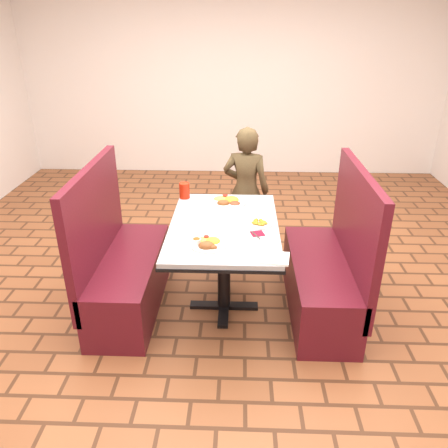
{
  "coord_description": "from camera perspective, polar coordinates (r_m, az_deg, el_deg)",
  "views": [
    {
      "loc": [
        0.11,
        -2.93,
        2.13
      ],
      "look_at": [
        0.0,
        0.0,
        0.75
      ],
      "focal_mm": 35.0,
      "sensor_mm": 36.0,
      "label": 1
    }
  ],
  "objects": [
    {
      "name": "diner_person",
      "position": [
        4.25,
        2.87,
        4.4
      ],
      "size": [
        0.51,
        0.39,
        1.24
      ],
      "primitive_type": "imported",
      "rotation": [
        0.0,
        0.0,
        2.93
      ],
      "color": "brown",
      "rests_on": "ground"
    },
    {
      "name": "spoon_utensil",
      "position": [
        3.07,
        4.17,
        -1.49
      ],
      "size": [
        0.07,
        0.12,
        0.0
      ],
      "primitive_type": "cube",
      "rotation": [
        0.0,
        0.0,
        0.45
      ],
      "color": "#B8B8BC",
      "rests_on": "dining_table"
    },
    {
      "name": "lettuce_shreds",
      "position": [
        3.29,
        0.74,
        0.45
      ],
      "size": [
        0.28,
        0.32,
        0.0
      ],
      "primitive_type": null,
      "color": "#A4CD52",
      "rests_on": "dining_table"
    },
    {
      "name": "knife_utensil",
      "position": [
        2.9,
        -1.95,
        -3.0
      ],
      "size": [
        0.09,
        0.15,
        0.0
      ],
      "primitive_type": "cube",
      "rotation": [
        0.0,
        0.0,
        0.5
      ],
      "color": "silver",
      "rests_on": "dining_table"
    },
    {
      "name": "paper_napkin",
      "position": [
        2.79,
        6.25,
        -4.41
      ],
      "size": [
        0.24,
        0.19,
        0.01
      ],
      "primitive_type": "cube",
      "rotation": [
        0.0,
        0.0,
        -0.14
      ],
      "color": "white",
      "rests_on": "dining_table"
    },
    {
      "name": "plantain_plate",
      "position": [
        3.23,
        4.65,
        0.1
      ],
      "size": [
        0.19,
        0.19,
        0.03
      ],
      "rotation": [
        0.0,
        0.0,
        -0.25
      ],
      "color": "white",
      "rests_on": "dining_table"
    },
    {
      "name": "fork_utensil",
      "position": [
        2.94,
        -1.26,
        -2.59
      ],
      "size": [
        0.06,
        0.15,
        0.0
      ],
      "primitive_type": "cube",
      "rotation": [
        0.0,
        0.0,
        -0.36
      ],
      "color": "silver",
      "rests_on": "dining_table"
    },
    {
      "name": "near_dinner_plate",
      "position": [
        2.92,
        -2.16,
        -2.34
      ],
      "size": [
        0.25,
        0.25,
        0.08
      ],
      "rotation": [
        0.0,
        0.0,
        -0.24
      ],
      "color": "white",
      "rests_on": "dining_table"
    },
    {
      "name": "booth_bench_right",
      "position": [
        3.5,
        13.24,
        -6.44
      ],
      "size": [
        0.47,
        1.2,
        1.17
      ],
      "color": "maroon",
      "rests_on": "ground"
    },
    {
      "name": "red_tumbler",
      "position": [
        3.71,
        -5.19,
        4.37
      ],
      "size": [
        0.09,
        0.09,
        0.13
      ],
      "primitive_type": "cylinder",
      "color": "red",
      "rests_on": "dining_table"
    },
    {
      "name": "room",
      "position": [
        2.94,
        0.0,
        20.97
      ],
      "size": [
        7.0,
        7.04,
        2.82
      ],
      "color": "#9B5832",
      "rests_on": "ground"
    },
    {
      "name": "far_dinner_plate",
      "position": [
        3.6,
        0.47,
        3.14
      ],
      "size": [
        0.3,
        0.3,
        0.08
      ],
      "rotation": [
        0.0,
        0.0,
        0.35
      ],
      "color": "white",
      "rests_on": "dining_table"
    },
    {
      "name": "maroon_napkin",
      "position": [
        3.1,
        4.39,
        -1.26
      ],
      "size": [
        0.11,
        0.11,
        0.0
      ],
      "primitive_type": "cube",
      "rotation": [
        0.0,
        0.0,
        0.26
      ],
      "color": "maroon",
      "rests_on": "dining_table"
    },
    {
      "name": "booth_bench_left",
      "position": [
        3.56,
        -13.04,
        -5.93
      ],
      "size": [
        0.47,
        1.2,
        1.17
      ],
      "color": "maroon",
      "rests_on": "ground"
    },
    {
      "name": "dining_table",
      "position": [
        3.28,
        0.0,
        -1.52
      ],
      "size": [
        0.81,
        1.21,
        0.75
      ],
      "color": "#ADAFB2",
      "rests_on": "ground"
    }
  ]
}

